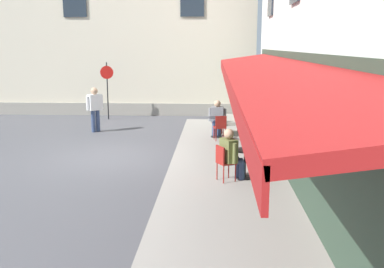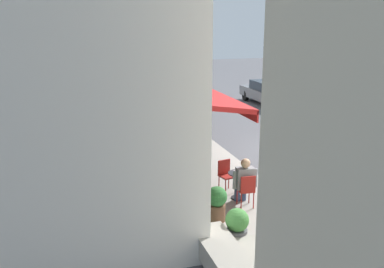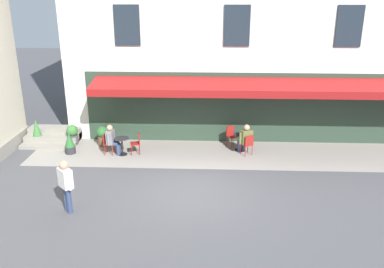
% 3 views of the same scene
% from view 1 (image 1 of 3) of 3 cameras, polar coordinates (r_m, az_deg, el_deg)
% --- Properties ---
extents(ground_plane, '(70.00, 70.00, 0.00)m').
position_cam_1_polar(ground_plane, '(13.39, -10.32, -3.02)').
color(ground_plane, '#4C4C51').
extents(sidewalk_cafe_terrace, '(20.50, 3.20, 0.01)m').
position_cam_1_polar(sidewalk_cafe_terrace, '(9.94, 4.84, -8.07)').
color(sidewalk_cafe_terrace, gray).
rests_on(sidewalk_cafe_terrace, ground_plane).
extents(back_alley_steps, '(2.40, 1.75, 0.60)m').
position_cam_1_polar(back_alley_steps, '(19.51, 7.47, 2.40)').
color(back_alley_steps, gray).
rests_on(back_alley_steps, ground_plane).
extents(cafe_table_near_entrance, '(0.60, 0.60, 0.75)m').
position_cam_1_polar(cafe_table_near_entrance, '(11.11, 7.03, -3.35)').
color(cafe_table_near_entrance, black).
rests_on(cafe_table_near_entrance, ground_plane).
extents(cafe_chair_red_back_row, '(0.54, 0.54, 0.91)m').
position_cam_1_polar(cafe_chair_red_back_row, '(10.78, 4.19, -3.45)').
color(cafe_chair_red_back_row, maroon).
rests_on(cafe_chair_red_back_row, ground_plane).
extents(cafe_chair_red_corner_right, '(0.55, 0.55, 0.91)m').
position_cam_1_polar(cafe_chair_red_corner_right, '(11.48, 9.57, -2.65)').
color(cafe_chair_red_corner_right, maroon).
rests_on(cafe_chair_red_corner_right, ground_plane).
extents(cafe_table_mid_terrace, '(0.60, 0.60, 0.75)m').
position_cam_1_polar(cafe_table_mid_terrace, '(15.97, 3.24, 1.33)').
color(cafe_table_mid_terrace, black).
rests_on(cafe_table_mid_terrace, ground_plane).
extents(cafe_chair_red_corner_left, '(0.43, 0.43, 0.91)m').
position_cam_1_polar(cafe_chair_red_corner_left, '(16.58, 3.40, 1.91)').
color(cafe_chair_red_corner_left, maroon).
rests_on(cafe_chair_red_corner_left, ground_plane).
extents(cafe_chair_red_kerbside, '(0.48, 0.48, 0.91)m').
position_cam_1_polar(cafe_chair_red_kerbside, '(15.36, 3.76, 1.12)').
color(cafe_chair_red_kerbside, maroon).
rests_on(cafe_chair_red_kerbside, ground_plane).
extents(seated_patron_in_grey, '(0.57, 0.67, 1.31)m').
position_cam_1_polar(seated_patron_in_grey, '(16.35, 3.35, 2.32)').
color(seated_patron_in_grey, navy).
rests_on(seated_patron_in_grey, ground_plane).
extents(seated_companion_in_olive, '(0.63, 0.66, 1.33)m').
position_cam_1_polar(seated_companion_in_olive, '(10.84, 5.20, -2.50)').
color(seated_companion_in_olive, navy).
rests_on(seated_companion_in_olive, ground_plane).
extents(walking_pedestrian_in_white, '(0.56, 0.56, 1.75)m').
position_cam_1_polar(walking_pedestrian_in_white, '(17.27, -12.73, 3.62)').
color(walking_pedestrian_in_white, navy).
rests_on(walking_pedestrian_in_white, ground_plane).
extents(no_parking_sign, '(0.16, 0.58, 2.60)m').
position_cam_1_polar(no_parking_sign, '(20.05, -11.18, 6.99)').
color(no_parking_sign, black).
rests_on(no_parking_sign, ground_plane).
extents(potted_plant_entrance_right, '(0.40, 0.40, 1.14)m').
position_cam_1_polar(potted_plant_entrance_right, '(20.08, 6.54, 3.58)').
color(potted_plant_entrance_right, brown).
rests_on(potted_plant_entrance_right, ground_plane).
extents(potted_plant_mid_terrace, '(0.51, 0.51, 0.92)m').
position_cam_1_polar(potted_plant_mid_terrace, '(18.45, 6.65, 2.65)').
color(potted_plant_mid_terrace, '#4C4C51').
rests_on(potted_plant_mid_terrace, ground_plane).
extents(potted_plant_by_steps, '(0.44, 0.44, 0.94)m').
position_cam_1_polar(potted_plant_by_steps, '(18.21, 3.39, 2.51)').
color(potted_plant_by_steps, '#2D2D33').
rests_on(potted_plant_by_steps, ground_plane).
extents(potted_plant_entrance_left, '(0.51, 0.51, 0.89)m').
position_cam_1_polar(potted_plant_entrance_left, '(17.10, 6.76, 1.90)').
color(potted_plant_entrance_left, brown).
rests_on(potted_plant_entrance_left, ground_plane).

